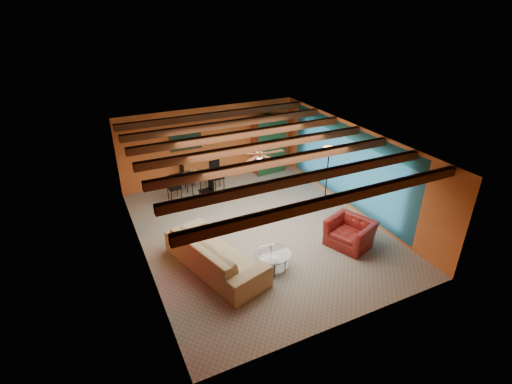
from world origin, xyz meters
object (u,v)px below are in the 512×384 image
potted_plant (269,112)px  dining_table (196,180)px  armchair (350,233)px  vase (195,164)px  floor_lamp (327,176)px  armoire (268,146)px  coffee_table (273,261)px  sofa (215,253)px

potted_plant → dining_table: bearing=-167.1°
armchair → vase: (-2.82, 4.72, 0.76)m
armchair → floor_lamp: size_ratio=0.59×
armoire → floor_lamp: 3.22m
potted_plant → armchair: bearing=-93.2°
armchair → dining_table: (-2.82, 4.72, 0.14)m
coffee_table → floor_lamp: floor_lamp is taller
potted_plant → armoire: bearing=0.0°
armoire → armchair: bearing=-97.9°
coffee_table → floor_lamp: size_ratio=0.46×
armchair → sofa: bearing=-121.2°
coffee_table → floor_lamp: bearing=35.7°
sofa → armchair: (3.64, -0.62, -0.06)m
dining_table → armoire: (3.12, 0.71, 0.51)m
coffee_table → armoire: bearing=63.8°
armchair → coffee_table: bearing=-111.2°
armoire → vase: 3.20m
potted_plant → floor_lamp: bearing=-82.0°
coffee_table → armoire: (2.67, 5.44, 0.80)m
floor_lamp → vase: 4.35m
sofa → armchair: size_ratio=2.56×
armchair → potted_plant: potted_plant is taller
armoire → floor_lamp: (0.45, -3.19, -0.05)m
potted_plant → vase: potted_plant is taller
potted_plant → vase: bearing=-167.1°
armoire → vase: armoire is taller
dining_table → armoire: armoire is taller
sofa → floor_lamp: size_ratio=1.50×
sofa → potted_plant: (3.94, 4.80, 1.89)m
coffee_table → potted_plant: potted_plant is taller
floor_lamp → vase: (-3.57, 2.48, 0.15)m
sofa → coffee_table: size_ratio=3.27×
floor_lamp → vase: size_ratio=9.65×
sofa → potted_plant: bearing=-55.6°
coffee_table → dining_table: bearing=95.4°
dining_table → floor_lamp: floor_lamp is taller
dining_table → floor_lamp: size_ratio=1.01×
armoire → vase: size_ratio=10.13×
armoire → potted_plant: 1.29m
floor_lamp → potted_plant: potted_plant is taller
armchair → dining_table: dining_table is taller
coffee_table → sofa: bearing=153.4°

